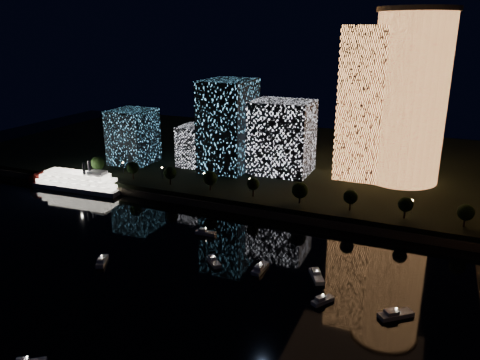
# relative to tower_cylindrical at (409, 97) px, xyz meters

# --- Properties ---
(ground) EXTENTS (520.00, 520.00, 0.00)m
(ground) POSITION_rel_tower_cylindrical_xyz_m (-24.12, -136.60, -42.86)
(ground) COLOR black
(ground) RESTS_ON ground
(far_bank) EXTENTS (420.00, 160.00, 5.00)m
(far_bank) POSITION_rel_tower_cylindrical_xyz_m (-24.12, 23.40, -40.36)
(far_bank) COLOR black
(far_bank) RESTS_ON ground
(seawall) EXTENTS (420.00, 6.00, 3.00)m
(seawall) POSITION_rel_tower_cylindrical_xyz_m (-24.12, -54.60, -41.36)
(seawall) COLOR #6B5E4C
(seawall) RESTS_ON ground
(tower_cylindrical) EXTENTS (34.00, 34.00, 75.48)m
(tower_cylindrical) POSITION_rel_tower_cylindrical_xyz_m (0.00, 0.00, 0.00)
(tower_cylindrical) COLOR #FF9B51
(tower_cylindrical) RESTS_ON far_bank
(tower_rectangular) EXTENTS (21.46, 21.46, 68.27)m
(tower_rectangular) POSITION_rel_tower_cylindrical_xyz_m (-18.49, -2.17, -3.73)
(tower_rectangular) COLOR #FF9B51
(tower_rectangular) RESTS_ON far_bank
(midrise_blocks) EXTENTS (99.89, 36.82, 43.75)m
(midrise_blocks) POSITION_rel_tower_cylindrical_xyz_m (-82.35, -14.56, -20.15)
(midrise_blocks) COLOR white
(midrise_blocks) RESTS_ON far_bank
(riverboat) EXTENTS (48.64, 12.85, 14.50)m
(riverboat) POSITION_rel_tower_cylindrical_xyz_m (-139.83, -59.23, -39.15)
(riverboat) COLOR silver
(riverboat) RESTS_ON ground
(motorboats) EXTENTS (107.09, 88.30, 2.78)m
(motorboats) POSITION_rel_tower_cylindrical_xyz_m (-24.37, -121.68, -42.05)
(motorboats) COLOR silver
(motorboats) RESTS_ON ground
(esplanade_trees) EXTENTS (166.32, 6.74, 8.87)m
(esplanade_trees) POSITION_rel_tower_cylindrical_xyz_m (-58.50, -48.60, -32.40)
(esplanade_trees) COLOR black
(esplanade_trees) RESTS_ON far_bank
(street_lamps) EXTENTS (132.70, 0.70, 5.65)m
(street_lamps) POSITION_rel_tower_cylindrical_xyz_m (-58.12, -42.60, -33.84)
(street_lamps) COLOR black
(street_lamps) RESTS_ON far_bank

